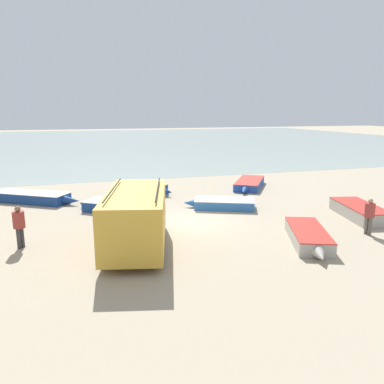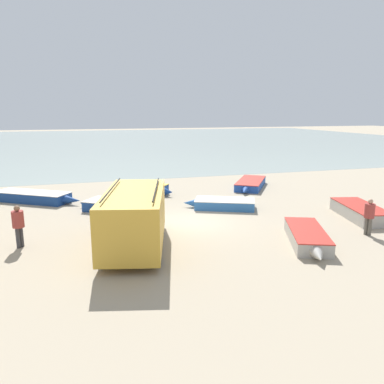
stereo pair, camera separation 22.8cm
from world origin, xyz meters
name	(u,v)px [view 2 (the right image)]	position (x,y,z in m)	size (l,w,h in m)	color
ground_plane	(189,222)	(0.00, 0.00, 0.00)	(200.00, 200.00, 0.00)	tan
sea_water	(109,141)	(0.00, 52.00, 0.00)	(120.00, 80.00, 0.01)	#99A89E
parked_van	(135,217)	(-2.93, -2.68, 1.24)	(3.37, 5.76, 2.39)	gold
fishing_rowboat_0	(223,204)	(2.55, 2.06, 0.26)	(3.98, 2.72, 0.51)	#2D66AD
fishing_rowboat_1	(359,211)	(8.49, -1.52, 0.32)	(2.33, 4.58, 0.64)	#ADA89E
fishing_rowboat_2	(35,197)	(-7.56, 6.57, 0.30)	(5.16, 3.82, 0.59)	navy
fishing_rowboat_3	(250,184)	(6.44, 6.83, 0.26)	(3.65, 4.74, 0.52)	#234CA3
fishing_rowboat_4	(307,237)	(3.78, -4.21, 0.28)	(2.57, 4.31, 0.56)	#ADA89E
fishing_rowboat_5	(144,189)	(-1.06, 6.81, 0.32)	(3.55, 3.20, 0.64)	navy
fishing_rowboat_6	(113,206)	(-3.32, 3.21, 0.28)	(3.64, 3.07, 0.56)	navy
fisherman_0	(18,223)	(-7.27, -1.37, 1.01)	(0.44, 0.44, 1.69)	#38383D
fisherman_1	(369,214)	(6.90, -3.99, 0.96)	(0.42, 0.42, 1.61)	#5B564C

